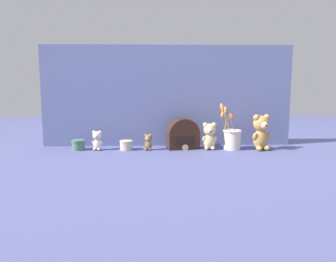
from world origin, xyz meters
TOP-DOWN VIEW (x-y plane):
  - ground_plane at (0.00, 0.00)m, footprint 4.00×4.00m
  - backdrop_wall at (0.00, 0.17)m, footprint 1.69×0.02m
  - teddy_bear_large at (0.60, -0.01)m, footprint 0.13×0.12m
  - teddy_bear_medium at (0.27, 0.02)m, footprint 0.09×0.09m
  - teddy_bear_small at (-0.46, 0.02)m, footprint 0.07×0.06m
  - teddy_bear_tiny at (-0.13, 0.01)m, footprint 0.06×0.05m
  - flower_vase at (0.42, 0.02)m, footprint 0.16×0.14m
  - vintage_radio at (0.10, 0.05)m, footprint 0.22×0.13m
  - decorative_tin_tall at (-0.58, 0.04)m, footprint 0.09×0.09m
  - decorative_tin_short at (-0.27, 0.02)m, footprint 0.08×0.08m

SIDE VIEW (x-z plane):
  - ground_plane at x=0.00m, z-range 0.00..0.00m
  - decorative_tin_short at x=-0.27m, z-range 0.00..0.06m
  - decorative_tin_tall at x=-0.58m, z-range 0.00..0.07m
  - teddy_bear_tiny at x=-0.13m, z-range 0.00..0.11m
  - teddy_bear_small at x=-0.46m, z-range 0.00..0.13m
  - flower_vase at x=0.42m, z-range -0.07..0.23m
  - vintage_radio at x=0.10m, z-range -0.02..0.18m
  - teddy_bear_medium at x=0.27m, z-range 0.00..0.18m
  - teddy_bear_large at x=0.60m, z-range 0.01..0.24m
  - backdrop_wall at x=0.00m, z-range 0.00..0.68m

